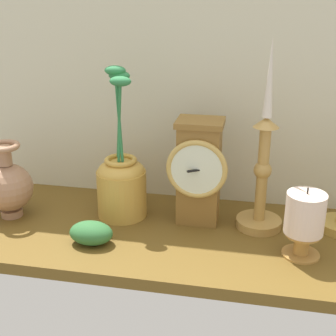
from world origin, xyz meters
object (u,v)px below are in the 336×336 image
candlestick_tall_left (262,175)px  brass_vase_jar (121,181)px  pillar_candle_front (304,220)px  brass_vase_bulbous (8,186)px  mantel_clock (199,171)px

candlestick_tall_left → brass_vase_jar: size_ratio=1.20×
candlestick_tall_left → pillar_candle_front: candlestick_tall_left is taller
candlestick_tall_left → brass_vase_bulbous: (-53.54, -5.75, -4.50)cm
mantel_clock → pillar_candle_front: (21.09, -10.08, -4.16)cm
pillar_candle_front → brass_vase_bulbous: bearing=176.2°
mantel_clock → pillar_candle_front: size_ratio=1.62×
brass_vase_jar → brass_vase_bulbous: bearing=-167.2°
pillar_candle_front → mantel_clock: bearing=154.5°
candlestick_tall_left → pillar_candle_front: size_ratio=2.83×
mantel_clock → pillar_candle_front: bearing=-25.5°
brass_vase_jar → pillar_candle_front: (37.77, -9.49, -0.62)cm
candlestick_tall_left → brass_vase_bulbous: 54.03cm
brass_vase_bulbous → candlestick_tall_left: bearing=6.1°
candlestick_tall_left → pillar_candle_front: (8.08, -9.82, -4.35)cm
brass_vase_jar → mantel_clock: bearing=2.0°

